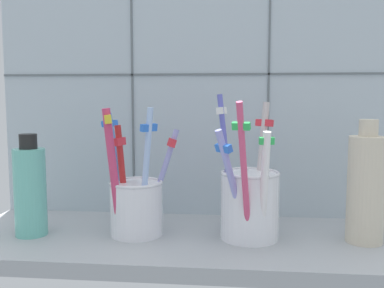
{
  "coord_description": "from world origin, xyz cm",
  "views": [
    {
      "loc": [
        5.81,
        -57.23,
        20.92
      ],
      "look_at": [
        0.0,
        -0.45,
        14.69
      ],
      "focal_mm": 40.69,
      "sensor_mm": 36.0,
      "label": 1
    }
  ],
  "objects_px": {
    "toothbrush_cup_left": "(134,202)",
    "ceramic_vase": "(366,187)",
    "toothbrush_cup_right": "(250,201)",
    "soap_bottle": "(30,190)"
  },
  "relations": [
    {
      "from": "toothbrush_cup_left",
      "to": "ceramic_vase",
      "type": "height_order",
      "value": "toothbrush_cup_left"
    },
    {
      "from": "toothbrush_cup_right",
      "to": "soap_bottle",
      "type": "height_order",
      "value": "toothbrush_cup_right"
    },
    {
      "from": "soap_bottle",
      "to": "toothbrush_cup_left",
      "type": "bearing_deg",
      "value": 4.63
    },
    {
      "from": "toothbrush_cup_right",
      "to": "soap_bottle",
      "type": "xyz_separation_m",
      "value": [
        -0.3,
        -0.01,
        0.01
      ]
    },
    {
      "from": "toothbrush_cup_left",
      "to": "soap_bottle",
      "type": "distance_m",
      "value": 0.14
    },
    {
      "from": "ceramic_vase",
      "to": "soap_bottle",
      "type": "relative_size",
      "value": 1.15
    },
    {
      "from": "toothbrush_cup_right",
      "to": "soap_bottle",
      "type": "distance_m",
      "value": 0.3
    },
    {
      "from": "toothbrush_cup_left",
      "to": "soap_bottle",
      "type": "height_order",
      "value": "toothbrush_cup_left"
    },
    {
      "from": "toothbrush_cup_left",
      "to": "soap_bottle",
      "type": "bearing_deg",
      "value": -175.37
    },
    {
      "from": "toothbrush_cup_right",
      "to": "ceramic_vase",
      "type": "xyz_separation_m",
      "value": [
        0.15,
        0.01,
        0.02
      ]
    }
  ]
}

